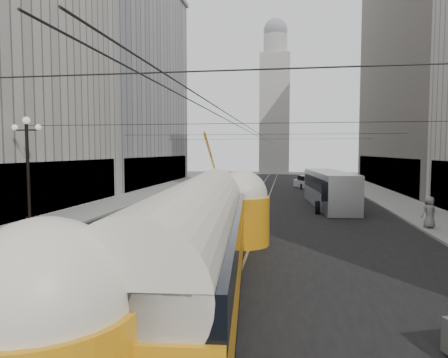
% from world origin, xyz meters
% --- Properties ---
extents(road, '(20.00, 85.00, 0.02)m').
position_xyz_m(road, '(0.00, 32.50, 0.00)').
color(road, black).
rests_on(road, ground).
extents(sidewalk_left, '(4.00, 72.00, 0.15)m').
position_xyz_m(sidewalk_left, '(-12.00, 36.00, 0.07)').
color(sidewalk_left, gray).
rests_on(sidewalk_left, ground).
extents(sidewalk_right, '(4.00, 72.00, 0.15)m').
position_xyz_m(sidewalk_right, '(12.00, 36.00, 0.07)').
color(sidewalk_right, gray).
rests_on(sidewalk_right, ground).
extents(rail_left, '(0.12, 85.00, 0.04)m').
position_xyz_m(rail_left, '(-0.75, 32.50, 0.00)').
color(rail_left, gray).
rests_on(rail_left, ground).
extents(rail_right, '(0.12, 85.00, 0.04)m').
position_xyz_m(rail_right, '(0.75, 32.50, 0.00)').
color(rail_right, gray).
rests_on(rail_right, ground).
extents(building_left_far, '(12.60, 28.60, 28.60)m').
position_xyz_m(building_left_far, '(-19.99, 48.00, 14.31)').
color(building_left_far, '#999999').
rests_on(building_left_far, ground).
extents(building_right_far, '(12.60, 32.60, 32.60)m').
position_xyz_m(building_right_far, '(20.00, 48.00, 16.31)').
color(building_right_far, '#514C47').
rests_on(building_right_far, ground).
extents(distant_tower, '(6.00, 6.00, 31.36)m').
position_xyz_m(distant_tower, '(0.00, 80.00, 14.97)').
color(distant_tower, '#B2AFA8').
rests_on(distant_tower, ground).
extents(lamppost_left_mid, '(1.86, 0.44, 6.37)m').
position_xyz_m(lamppost_left_mid, '(-12.60, 18.00, 3.74)').
color(lamppost_left_mid, black).
rests_on(lamppost_left_mid, sidewalk_left).
extents(catenary, '(25.00, 72.00, 0.23)m').
position_xyz_m(catenary, '(0.12, 31.49, 5.88)').
color(catenary, black).
rests_on(catenary, ground).
extents(streetcar, '(3.88, 16.65, 3.66)m').
position_xyz_m(streetcar, '(-0.28, 8.60, 1.79)').
color(streetcar, orange).
rests_on(streetcar, ground).
extents(city_bus, '(3.41, 11.53, 2.88)m').
position_xyz_m(city_bus, '(5.86, 29.61, 1.58)').
color(city_bus, '#B2B5B8').
rests_on(city_bus, ground).
extents(sedan_white_far, '(3.49, 5.23, 1.53)m').
position_xyz_m(sedan_white_far, '(5.09, 45.92, 0.69)').
color(sedan_white_far, white).
rests_on(sedan_white_far, ground).
extents(sedan_dark_far, '(2.99, 5.18, 1.54)m').
position_xyz_m(sedan_dark_far, '(-4.41, 52.43, 0.70)').
color(sedan_dark_far, black).
rests_on(sedan_dark_far, ground).
extents(pedestrian_sidewalk_right, '(1.03, 0.86, 1.81)m').
position_xyz_m(pedestrian_sidewalk_right, '(10.50, 20.66, 1.06)').
color(pedestrian_sidewalk_right, slate).
rests_on(pedestrian_sidewalk_right, sidewalk_right).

